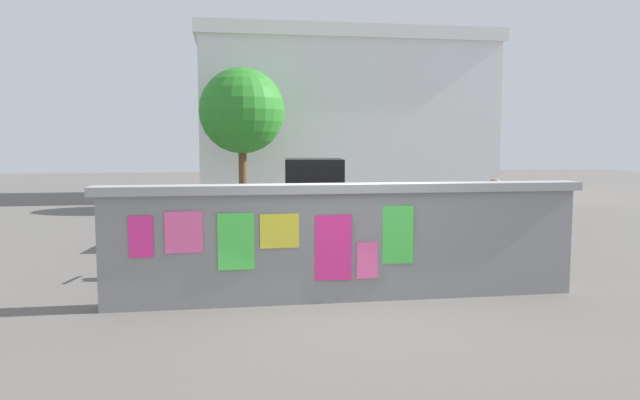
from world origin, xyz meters
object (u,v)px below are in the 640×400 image
object	(u,v)px
motorcycle	(181,250)
tree_roadside	(242,111)
auto_rickshaw_truck	(267,203)
bicycle_near	(421,246)
bicycle_far	(426,229)
person_walking	(494,218)

from	to	relation	value
motorcycle	tree_roadside	bearing A→B (deg)	82.92
auto_rickshaw_truck	motorcycle	world-z (taller)	auto_rickshaw_truck
motorcycle	bicycle_near	world-z (taller)	bicycle_near
motorcycle	tree_roadside	distance (m)	10.51
bicycle_far	motorcycle	bearing A→B (deg)	-155.26
tree_roadside	motorcycle	bearing A→B (deg)	-97.08
motorcycle	tree_roadside	xyz separation A→B (m)	(1.25, 10.06, 2.78)
bicycle_far	bicycle_near	bearing A→B (deg)	-111.51
motorcycle	person_walking	distance (m)	5.06
person_walking	tree_roadside	size ratio (longest dim) A/B	0.35
motorcycle	tree_roadside	world-z (taller)	tree_roadside
bicycle_far	person_walking	world-z (taller)	person_walking
motorcycle	bicycle_far	size ratio (longest dim) A/B	1.10
motorcycle	bicycle_far	world-z (taller)	bicycle_far
auto_rickshaw_truck	person_walking	world-z (taller)	auto_rickshaw_truck
person_walking	tree_roadside	bearing A→B (deg)	109.05
motorcycle	bicycle_near	size ratio (longest dim) A/B	1.11
auto_rickshaw_truck	bicycle_far	world-z (taller)	auto_rickshaw_truck
auto_rickshaw_truck	bicycle_far	distance (m)	3.41
motorcycle	bicycle_near	bearing A→B (deg)	4.70
bicycle_far	person_walking	size ratio (longest dim) A/B	1.05
bicycle_far	auto_rickshaw_truck	bearing A→B (deg)	168.27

